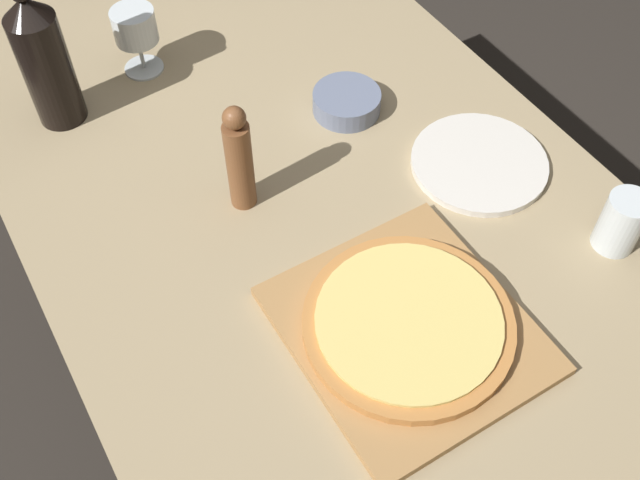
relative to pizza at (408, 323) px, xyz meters
name	(u,v)px	position (x,y,z in m)	size (l,w,h in m)	color
ground_plane	(316,388)	(0.02, 0.31, -0.78)	(12.00, 12.00, 0.00)	#2D2823
dining_table	(314,223)	(0.02, 0.31, -0.11)	(0.97, 1.72, 0.75)	#9E8966
cutting_board	(407,330)	(0.00, 0.00, -0.02)	(0.34, 0.37, 0.02)	#A87A47
pizza	(408,323)	(0.00, 0.00, 0.00)	(0.32, 0.32, 0.02)	#BC7A3D
wine_bottle	(44,59)	(-0.29, 0.74, 0.11)	(0.09, 0.09, 0.33)	black
pepper_mill	(239,160)	(-0.09, 0.37, 0.07)	(0.05, 0.05, 0.21)	brown
wine_glass	(135,29)	(-0.10, 0.78, 0.07)	(0.09, 0.09, 0.14)	silver
small_bowl	(347,102)	(0.19, 0.47, -0.01)	(0.13, 0.13, 0.04)	slate
drinking_tumbler	(621,222)	(0.39, -0.03, 0.02)	(0.07, 0.07, 0.11)	silver
dinner_plate	(479,163)	(0.31, 0.22, -0.02)	(0.25, 0.25, 0.01)	silver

